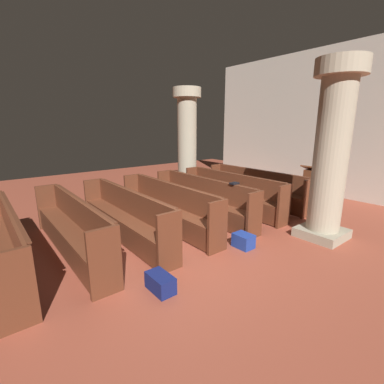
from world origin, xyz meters
TOP-DOWN VIEW (x-y plane):
  - ground_plane at (0.00, 0.00)m, footprint 19.20×19.20m
  - back_wall at (0.00, 6.08)m, footprint 10.00×0.16m
  - pew_row_0 at (-1.16, 3.46)m, footprint 3.26×0.46m
  - pew_row_1 at (-1.16, 2.45)m, footprint 3.26×0.46m
  - pew_row_2 at (-1.16, 1.45)m, footprint 3.26×0.47m
  - pew_row_3 at (-1.16, 0.44)m, footprint 3.26×0.46m
  - pew_row_4 at (-1.16, -0.57)m, footprint 3.26×0.46m
  - pew_row_5 at (-1.16, -1.57)m, footprint 3.26×0.47m
  - pew_row_6 at (-1.16, -2.58)m, footprint 3.26×0.46m
  - pillar_aisle_side at (1.27, 2.53)m, footprint 0.90×0.90m
  - pillar_far_side at (-3.54, 2.83)m, footprint 0.90×0.90m
  - lectern at (-0.26, 4.76)m, footprint 0.48×0.45m
  - hymn_book at (-0.31, 1.63)m, footprint 0.13×0.19m
  - kneeler_box_navy at (0.79, -0.99)m, footprint 0.44×0.25m
  - kneeler_box_blue at (0.59, 0.94)m, footprint 0.36×0.27m

SIDE VIEW (x-z plane):
  - ground_plane at x=0.00m, z-range 0.00..0.00m
  - kneeler_box_navy at x=0.79m, z-range 0.00..0.24m
  - kneeler_box_blue at x=0.59m, z-range 0.00..0.26m
  - lectern at x=-0.26m, z-range -0.09..0.99m
  - pew_row_0 at x=-1.16m, z-range 0.03..0.98m
  - pew_row_1 at x=-1.16m, z-range 0.03..0.98m
  - pew_row_2 at x=-1.16m, z-range 0.03..0.98m
  - pew_row_3 at x=-1.16m, z-range 0.03..0.98m
  - pew_row_4 at x=-1.16m, z-range 0.03..0.98m
  - pew_row_5 at x=-1.16m, z-range 0.03..0.98m
  - pew_row_6 at x=-1.16m, z-range 0.03..0.98m
  - hymn_book at x=-0.31m, z-range 0.95..0.99m
  - pillar_aisle_side at x=1.27m, z-range 0.07..3.41m
  - pillar_far_side at x=-3.54m, z-range 0.07..3.41m
  - back_wall at x=0.00m, z-range 0.00..4.50m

